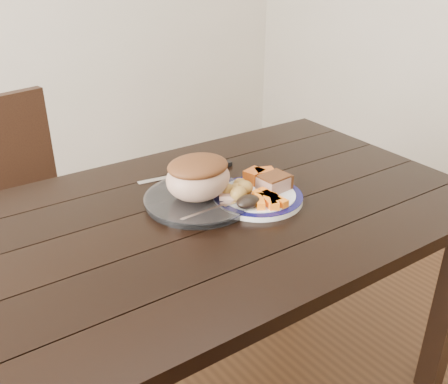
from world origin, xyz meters
TOP-DOWN VIEW (x-y plane):
  - dining_table at (0.00, 0.00)m, footprint 1.65×0.98m
  - chair_far at (-0.29, 0.74)m, footprint 0.49×0.49m
  - dinner_plate at (0.19, -0.04)m, footprint 0.26×0.26m
  - plate_rim at (0.19, -0.04)m, footprint 0.26×0.26m
  - serving_platter at (0.04, 0.05)m, footprint 0.30×0.30m
  - pork_slice at (0.24, -0.04)m, footprint 0.09×0.07m
  - roasted_potatoes at (0.14, -0.01)m, footprint 0.09×0.09m
  - carrot_batons at (0.18, -0.10)m, footprint 0.09×0.11m
  - pumpkin_wedges at (0.24, 0.02)m, footprint 0.09×0.07m
  - dark_mushroom at (0.11, -0.08)m, footprint 0.07×0.05m
  - fork at (0.03, -0.04)m, footprint 0.18×0.03m
  - roast_joint at (0.04, 0.05)m, footprint 0.19×0.16m
  - cut_slice at (0.12, -0.01)m, footprint 0.09×0.09m
  - carving_knife at (0.18, 0.22)m, footprint 0.32×0.08m

SIDE VIEW (x-z plane):
  - chair_far at x=-0.29m, z-range 0.06..0.99m
  - dining_table at x=0.00m, z-range 0.28..1.03m
  - carving_knife at x=0.18m, z-range 0.75..0.76m
  - dinner_plate at x=0.19m, z-range 0.75..0.77m
  - serving_platter at x=0.04m, z-range 0.75..0.77m
  - plate_rim at x=0.19m, z-range 0.76..0.78m
  - fork at x=0.03m, z-range 0.77..0.77m
  - cut_slice at x=0.12m, z-range 0.77..0.78m
  - carrot_batons at x=0.18m, z-range 0.77..0.79m
  - dark_mushroom at x=0.11m, z-range 0.77..0.80m
  - pork_slice at x=0.24m, z-range 0.77..0.81m
  - pumpkin_wedges at x=0.24m, z-range 0.77..0.81m
  - roasted_potatoes at x=0.14m, z-range 0.77..0.81m
  - roast_joint at x=0.04m, z-range 0.77..0.89m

